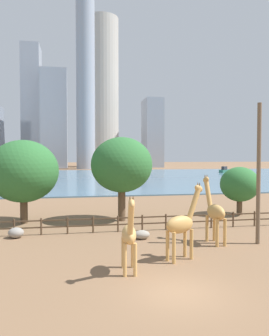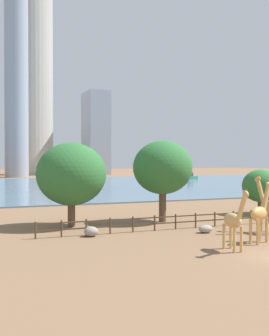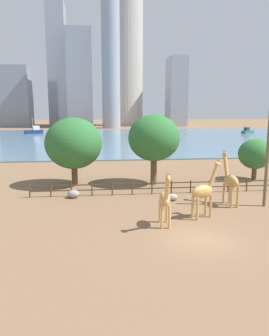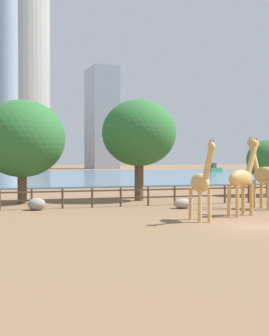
% 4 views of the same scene
% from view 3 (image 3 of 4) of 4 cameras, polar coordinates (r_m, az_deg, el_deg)
% --- Properties ---
extents(ground_plane, '(400.00, 400.00, 0.00)m').
position_cam_3_polar(ground_plane, '(99.85, -2.71, 5.28)').
color(ground_plane, brown).
extents(harbor_water, '(180.00, 86.00, 0.20)m').
position_cam_3_polar(harbor_water, '(96.86, -2.60, 5.20)').
color(harbor_water, slate).
rests_on(harbor_water, ground).
extents(giraffe_tall, '(2.85, 1.72, 4.48)m').
position_cam_3_polar(giraffe_tall, '(25.82, 11.98, -3.96)').
color(giraffe_tall, tan).
rests_on(giraffe_tall, ground).
extents(giraffe_companion, '(0.88, 2.82, 4.20)m').
position_cam_3_polar(giraffe_companion, '(23.49, 5.34, -5.49)').
color(giraffe_companion, tan).
rests_on(giraffe_companion, ground).
extents(giraffe_young, '(0.99, 2.93, 4.73)m').
position_cam_3_polar(giraffe_young, '(29.77, 16.36, -2.10)').
color(giraffe_young, tan).
rests_on(giraffe_young, ground).
extents(utility_pole, '(0.28, 0.28, 9.67)m').
position_cam_3_polar(utility_pole, '(29.98, 22.19, 2.76)').
color(utility_pole, brown).
rests_on(utility_pole, ground).
extents(boulder_near_fence, '(1.20, 0.86, 0.65)m').
position_cam_3_polar(boulder_near_fence, '(30.57, 6.45, -5.06)').
color(boulder_near_fence, gray).
rests_on(boulder_near_fence, ground).
extents(boulder_by_pole, '(1.13, 1.02, 0.77)m').
position_cam_3_polar(boulder_by_pole, '(31.81, -10.58, -4.45)').
color(boulder_by_pole, gray).
rests_on(boulder_by_pole, ground).
extents(enclosure_fence, '(26.12, 0.14, 1.30)m').
position_cam_3_polar(enclosure_fence, '(32.81, 4.93, -3.21)').
color(enclosure_fence, '#4C3826').
rests_on(enclosure_fence, ground).
extents(tree_left_large, '(6.22, 6.22, 7.48)m').
position_cam_3_polar(tree_left_large, '(36.40, -10.56, 4.22)').
color(tree_left_large, brown).
rests_on(tree_left_large, ground).
extents(tree_center_broad, '(5.71, 5.71, 7.80)m').
position_cam_3_polar(tree_center_broad, '(36.35, 3.41, 5.20)').
color(tree_center_broad, brown).
rests_on(tree_center_broad, ground).
extents(tree_right_tall, '(3.96, 3.96, 4.92)m').
position_cam_3_polar(tree_right_tall, '(41.43, 20.28, 2.29)').
color(tree_right_tall, brown).
rests_on(tree_right_tall, ground).
extents(boat_ferry, '(6.39, 4.89, 5.49)m').
position_cam_3_polar(boat_ferry, '(120.44, -17.05, 6.20)').
color(boat_ferry, navy).
rests_on(boat_ferry, harbor_water).
extents(boat_sailboat, '(5.11, 3.75, 2.13)m').
position_cam_3_polar(boat_sailboat, '(123.20, 19.08, 6.08)').
color(boat_sailboat, '#337259').
rests_on(boat_sailboat, harbor_water).
extents(skyline_tower_needle, '(17.41, 17.41, 78.64)m').
position_cam_3_polar(skyline_tower_needle, '(185.29, -1.39, 19.68)').
color(skyline_tower_needle, '#B7B2A8').
rests_on(skyline_tower_needle, ground).
extents(skyline_block_central, '(8.34, 8.34, 74.73)m').
position_cam_3_polar(skyline_block_central, '(157.65, -4.20, 20.65)').
color(skyline_block_central, '#939EAD').
rests_on(skyline_block_central, ground).
extents(skyline_tower_glass, '(12.76, 9.98, 47.32)m').
position_cam_3_polar(skyline_tower_glass, '(169.53, -9.55, 15.11)').
color(skyline_tower_glass, '#939EAD').
rests_on(skyline_tower_glass, ground).
extents(skyline_block_left, '(9.22, 15.39, 63.14)m').
position_cam_3_polar(skyline_block_left, '(187.85, -13.23, 16.91)').
color(skyline_block_left, '#939EAD').
rests_on(skyline_block_left, ground).
extents(skyline_block_right, '(8.93, 14.91, 35.31)m').
position_cam_3_polar(skyline_block_right, '(178.02, 7.29, 12.98)').
color(skyline_block_right, '#939EAD').
rests_on(skyline_block_right, ground).
extents(skyline_tower_short, '(14.27, 13.57, 29.60)m').
position_cam_3_polar(skyline_tower_short, '(177.41, -19.94, 11.56)').
color(skyline_tower_short, gray).
rests_on(skyline_tower_short, ground).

